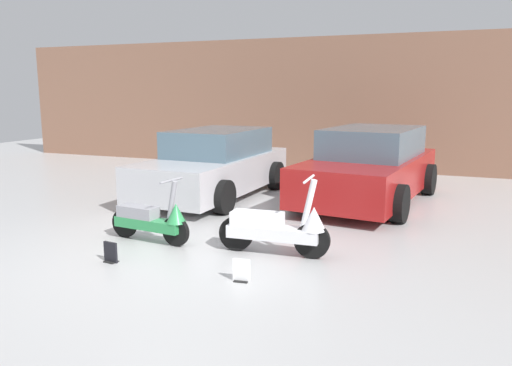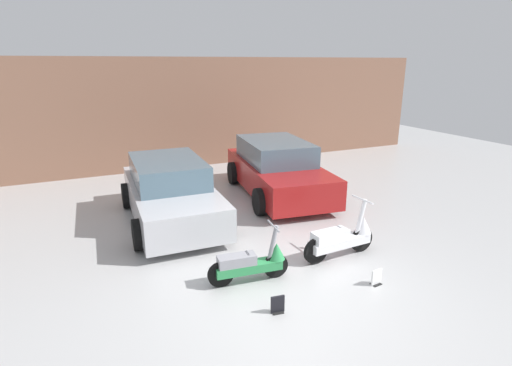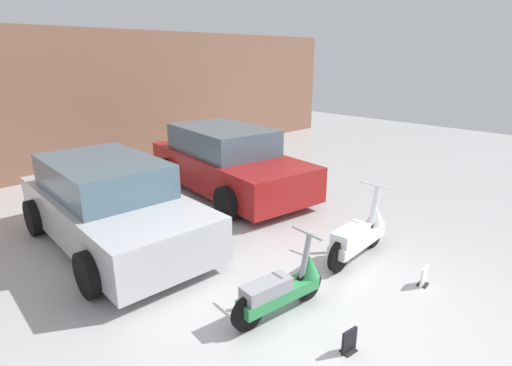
{
  "view_description": "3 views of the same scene",
  "coord_description": "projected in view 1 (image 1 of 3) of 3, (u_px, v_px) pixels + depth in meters",
  "views": [
    {
      "loc": [
        3.43,
        -5.36,
        2.11
      ],
      "look_at": [
        0.61,
        1.84,
        0.68
      ],
      "focal_mm": 35.0,
      "sensor_mm": 36.0,
      "label": 1
    },
    {
      "loc": [
        -2.73,
        -4.77,
        3.4
      ],
      "look_at": [
        0.54,
        2.43,
        0.99
      ],
      "focal_mm": 28.0,
      "sensor_mm": 36.0,
      "label": 2
    },
    {
      "loc": [
        -3.48,
        -2.21,
        2.9
      ],
      "look_at": [
        0.74,
        2.11,
        0.97
      ],
      "focal_mm": 28.0,
      "sensor_mm": 36.0,
      "label": 3
    }
  ],
  "objects": [
    {
      "name": "scooter_front_right",
      "position": [
        278.0,
        227.0,
        6.47
      ],
      "size": [
        1.5,
        0.54,
        1.05
      ],
      "rotation": [
        0.0,
        0.0,
        0.06
      ],
      "color": "black",
      "rests_on": "ground_plane"
    },
    {
      "name": "car_rear_center",
      "position": [
        370.0,
        167.0,
        9.61
      ],
      "size": [
        2.43,
        4.36,
        1.42
      ],
      "rotation": [
        0.0,
        0.0,
        -1.7
      ],
      "color": "maroon",
      "rests_on": "ground_plane"
    },
    {
      "name": "car_rear_left",
      "position": [
        215.0,
        165.0,
        10.09
      ],
      "size": [
        2.05,
        4.04,
        1.35
      ],
      "rotation": [
        0.0,
        0.0,
        -1.61
      ],
      "color": "#B7B7BC",
      "rests_on": "ground_plane"
    },
    {
      "name": "placard_near_right_scooter",
      "position": [
        241.0,
        271.0,
        5.6
      ],
      "size": [
        0.2,
        0.14,
        0.26
      ],
      "rotation": [
        0.0,
        0.0,
        0.12
      ],
      "color": "black",
      "rests_on": "ground_plane"
    },
    {
      "name": "wall_back",
      "position": [
        319.0,
        104.0,
        13.64
      ],
      "size": [
        19.6,
        0.12,
        3.56
      ],
      "primitive_type": "cube",
      "color": "#845B47",
      "rests_on": "ground_plane"
    },
    {
      "name": "ground_plane",
      "position": [
        161.0,
        255.0,
        6.52
      ],
      "size": [
        28.0,
        28.0,
        0.0
      ],
      "primitive_type": "plane",
      "color": "#B2B2B2"
    },
    {
      "name": "scooter_front_left",
      "position": [
        152.0,
        219.0,
        7.03
      ],
      "size": [
        1.33,
        0.48,
        0.93
      ],
      "rotation": [
        0.0,
        0.0,
        -0.11
      ],
      "color": "black",
      "rests_on": "ground_plane"
    },
    {
      "name": "placard_near_left_scooter",
      "position": [
        111.0,
        253.0,
        6.23
      ],
      "size": [
        0.2,
        0.14,
        0.26
      ],
      "rotation": [
        0.0,
        0.0,
        -0.12
      ],
      "color": "black",
      "rests_on": "ground_plane"
    }
  ]
}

